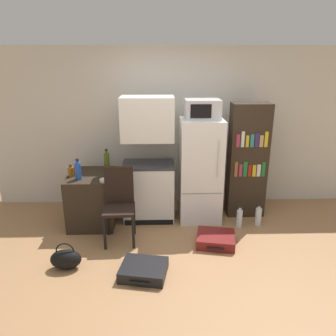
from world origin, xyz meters
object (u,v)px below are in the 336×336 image
bottle_amber_beer (71,172)px  handbag (66,259)px  side_table (93,199)px  suitcase_large_flat (144,270)px  microwave (203,109)px  water_bottle_front (239,218)px  kitchen_hutch (148,165)px  bookshelf (247,161)px  bowl (105,180)px  water_bottle_middle (258,216)px  bottle_blue_soda (78,171)px  bottle_olive_oil (107,161)px  refrigerator (200,170)px  chair (119,199)px  suitcase_small_flat (216,239)px

bottle_amber_beer → handbag: 1.30m
side_table → suitcase_large_flat: size_ratio=1.34×
microwave → handbag: bearing=-143.7°
handbag → water_bottle_front: 2.43m
kitchen_hutch → bookshelf: (1.49, 0.10, 0.02)m
side_table → kitchen_hutch: 0.96m
bowl → bookshelf: bearing=14.3°
kitchen_hutch → water_bottle_middle: 1.78m
bottle_blue_soda → bottle_olive_oil: bottle_olive_oil is taller
bowl → refrigerator: bearing=16.5°
chair → bottle_olive_oil: bearing=107.1°
suitcase_large_flat → water_bottle_middle: (1.64, 1.14, 0.07)m
microwave → bookshelf: bearing=10.3°
bottle_blue_soda → water_bottle_middle: size_ratio=0.91×
suitcase_small_flat → water_bottle_front: bearing=57.2°
bottle_amber_beer → chair: bearing=-29.6°
water_bottle_front → bowl: bearing=-177.9°
side_table → handbag: (-0.12, -1.15, -0.25)m
bottle_amber_beer → bottle_olive_oil: size_ratio=0.54×
suitcase_small_flat → chair: bearing=-178.1°
kitchen_hutch → bottle_blue_soda: kitchen_hutch is taller
water_bottle_middle → bottle_amber_beer: bearing=178.1°
bottle_amber_beer → bottle_blue_soda: bearing=-42.7°
bottle_amber_beer → handbag: bearing=-82.2°
bookshelf → bottle_blue_soda: 2.48m
water_bottle_middle → handbag: bearing=-158.7°
bottle_amber_beer → bottle_olive_oil: 0.56m
microwave → bottle_olive_oil: microwave is taller
kitchen_hutch → water_bottle_middle: size_ratio=5.61×
bookshelf → suitcase_large_flat: (-1.52, -1.54, -0.80)m
refrigerator → bottle_amber_beer: 1.86m
chair → suitcase_small_flat: size_ratio=1.77×
suitcase_large_flat → suitcase_small_flat: suitcase_small_flat is taller
bowl → water_bottle_middle: size_ratio=0.41×
microwave → water_bottle_front: size_ratio=1.42×
bottle_blue_soda → bowl: size_ratio=2.22×
bottle_olive_oil → suitcase_small_flat: (1.52, -0.90, -0.82)m
bottle_blue_soda → chair: 0.71m
refrigerator → bookshelf: bookshelf is taller
bottle_olive_oil → chair: (0.25, -0.71, -0.31)m
refrigerator → handbag: (-1.71, -1.25, -0.64)m
handbag → suitcase_small_flat: bearing=14.8°
suitcase_small_flat → water_bottle_middle: 0.88m
microwave → suitcase_large_flat: microwave is taller
side_table → suitcase_small_flat: size_ratio=1.38×
bookshelf → water_bottle_middle: 0.84m
kitchen_hutch → bookshelf: 1.50m
bowl → kitchen_hutch: bearing=36.3°
refrigerator → microwave: size_ratio=3.15×
refrigerator → suitcase_small_flat: bearing=-80.5°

